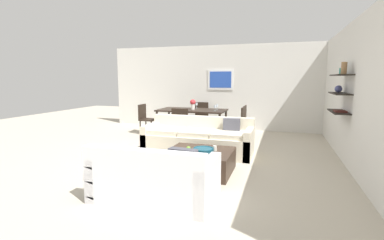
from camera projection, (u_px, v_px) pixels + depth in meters
The scene contains 19 objects.
ground_plane at pixel (190, 156), 5.95m from camera, with size 18.00×18.00×0.00m, color #BCB29E.
back_wall_unit at pixel (233, 87), 8.99m from camera, with size 8.40×0.09×2.70m.
right_wall_shelf_unit at pixel (348, 93), 5.40m from camera, with size 0.34×8.20×2.70m.
sofa_beige at pixel (199, 140), 6.19m from camera, with size 2.37×0.90×0.78m.
loveseat_white at pixel (155, 179), 3.78m from camera, with size 1.63×0.90×0.78m.
coffee_table at pixel (200, 161), 4.94m from camera, with size 1.13×0.99×0.38m.
decorative_bowl at pixel (203, 150), 4.82m from camera, with size 0.35×0.35×0.07m.
candle_jar at pixel (215, 148), 4.90m from camera, with size 0.07×0.07×0.09m, color silver.
apple_on_coffee_table at pixel (188, 149), 4.90m from camera, with size 0.08×0.08×0.08m, color #669E2D.
dining_table at pixel (192, 112), 8.11m from camera, with size 1.94×1.01×0.75m.
dining_chair_left_near at pixel (146, 117), 8.34m from camera, with size 0.44×0.44×0.88m.
dining_chair_foot at pixel (181, 122), 7.28m from camera, with size 0.44×0.44×0.88m.
dining_chair_head at pixel (201, 114), 9.00m from camera, with size 0.44×0.44×0.88m.
dining_chair_right_far at pixel (241, 119), 7.94m from camera, with size 0.44×0.44×0.88m.
dining_chair_right_near at pixel (238, 121), 7.51m from camera, with size 0.44×0.44×0.88m.
wine_glass_head at pixel (197, 104), 8.51m from camera, with size 0.07×0.07×0.16m.
wine_glass_right_far at pixel (217, 106), 7.99m from camera, with size 0.06×0.06×0.16m.
wine_glass_right_near at pixel (215, 107), 7.75m from camera, with size 0.07×0.07×0.16m.
centerpiece_vase at pixel (193, 103), 8.07m from camera, with size 0.16×0.16×0.30m.
Camera 1 is at (1.80, -5.48, 1.63)m, focal length 26.22 mm.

